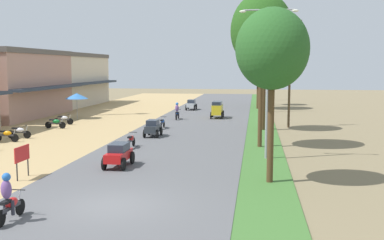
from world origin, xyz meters
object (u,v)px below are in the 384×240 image
object	(u,v)px
parked_motorbike_seventh	(64,119)
median_tree_nearest	(272,50)
motorbike_foreground_rider	(9,199)
parked_motorbike_fifth	(19,132)
car_van_yellow	(217,109)
parked_motorbike_sixth	(56,123)
median_tree_fifth	(261,48)
parked_motorbike_fourth	(7,135)
motorbike_ahead_third	(162,122)
streetlamp_far	(260,71)
median_tree_fourth	(259,55)
utility_pole_near	(290,69)
motorbike_ahead_fourth	(177,111)
streetlamp_near	(268,73)
car_sedan_silver	(191,104)
motorbike_ahead_second	(131,140)
car_hatchback_charcoal	(153,127)
vendor_umbrella	(77,96)
median_tree_second	(262,31)
median_tree_third	(264,42)
streetlamp_mid	(262,71)
car_sedan_red	(119,154)

from	to	relation	value
parked_motorbike_seventh	median_tree_nearest	distance (m)	25.67
motorbike_foreground_rider	parked_motorbike_seventh	bearing A→B (deg)	109.88
motorbike_foreground_rider	parked_motorbike_fifth	bearing A→B (deg)	117.75
median_tree_nearest	car_van_yellow	size ratio (longest dim) A/B	3.17
parked_motorbike_sixth	median_tree_fifth	xyz separation A→B (m)	(16.96, 25.90, 7.02)
parked_motorbike_fourth	motorbike_ahead_third	xyz separation A→B (m)	(9.17, 8.05, 0.02)
streetlamp_far	median_tree_fifth	bearing A→B (deg)	-90.59
car_van_yellow	median_tree_fourth	bearing A→B (deg)	70.24
utility_pole_near	motorbike_ahead_fourth	size ratio (longest dim) A/B	5.27
streetlamp_near	utility_pole_near	world-z (taller)	utility_pole_near
median_tree_fourth	parked_motorbike_fourth	bearing A→B (deg)	-121.71
median_tree_nearest	car_sedan_silver	size ratio (longest dim) A/B	3.38
parked_motorbike_seventh	motorbike_ahead_second	size ratio (longest dim) A/B	1.00
parked_motorbike_sixth	utility_pole_near	size ratio (longest dim) A/B	0.19
motorbike_ahead_second	motorbike_ahead_fourth	size ratio (longest dim) A/B	1.00
median_tree_fourth	car_hatchback_charcoal	world-z (taller)	median_tree_fourth
vendor_umbrella	median_tree_second	bearing A→B (deg)	-37.30
car_hatchback_charcoal	motorbike_foreground_rider	bearing A→B (deg)	-91.67
utility_pole_near	motorbike_ahead_second	bearing A→B (deg)	-131.37
parked_motorbike_sixth	utility_pole_near	xyz separation A→B (m)	(19.24, 3.94, 4.38)
utility_pole_near	motorbike_ahead_fourth	distance (m)	11.72
median_tree_second	streetlamp_near	bearing A→B (deg)	-84.98
parked_motorbike_seventh	motorbike_ahead_fourth	distance (m)	10.64
parked_motorbike_fifth	parked_motorbike_sixth	size ratio (longest dim) A/B	1.00
median_tree_second	median_tree_fourth	size ratio (longest dim) A/B	1.05
median_tree_third	streetlamp_mid	xyz separation A→B (m)	(0.04, 15.12, -2.46)
streetlamp_far	car_hatchback_charcoal	size ratio (longest dim) A/B	3.80
median_tree_fourth	streetlamp_near	size ratio (longest dim) A/B	1.11
streetlamp_near	parked_motorbike_seventh	bearing A→B (deg)	144.01
motorbike_foreground_rider	car_sedan_red	bearing A→B (deg)	82.77
parked_motorbike_fourth	vendor_umbrella	size ratio (longest dim) A/B	0.71
parked_motorbike_fourth	streetlamp_mid	bearing A→B (deg)	53.77
parked_motorbike_sixth	parked_motorbike_seventh	bearing A→B (deg)	99.05
parked_motorbike_seventh	utility_pole_near	size ratio (longest dim) A/B	0.19
motorbike_foreground_rider	motorbike_ahead_second	xyz separation A→B (m)	(0.23, 13.95, -0.28)
vendor_umbrella	car_hatchback_charcoal	xyz separation A→B (m)	(10.01, -10.40, -1.56)
car_sedan_red	car_hatchback_charcoal	size ratio (longest dim) A/B	1.13
car_hatchback_charcoal	parked_motorbike_sixth	bearing A→B (deg)	160.01
parked_motorbike_sixth	median_tree_third	world-z (taller)	median_tree_third
parked_motorbike_seventh	motorbike_ahead_third	world-z (taller)	motorbike_ahead_third
streetlamp_far	utility_pole_near	size ratio (longest dim) A/B	0.80
vendor_umbrella	median_tree_fifth	world-z (taller)	median_tree_fifth
motorbike_ahead_third	parked_motorbike_fourth	bearing A→B (deg)	-138.73
median_tree_fourth	motorbike_ahead_fourth	world-z (taller)	median_tree_fourth
median_tree_second	motorbike_ahead_third	bearing A→B (deg)	136.49
car_hatchback_charcoal	motorbike_ahead_third	world-z (taller)	car_hatchback_charcoal
streetlamp_far	motorbike_foreground_rider	world-z (taller)	streetlamp_far
parked_motorbike_fourth	car_sedan_red	bearing A→B (deg)	-33.28
median_tree_third	motorbike_ahead_third	bearing A→B (deg)	-175.92
median_tree_fourth	motorbike_ahead_third	bearing A→B (deg)	-111.96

